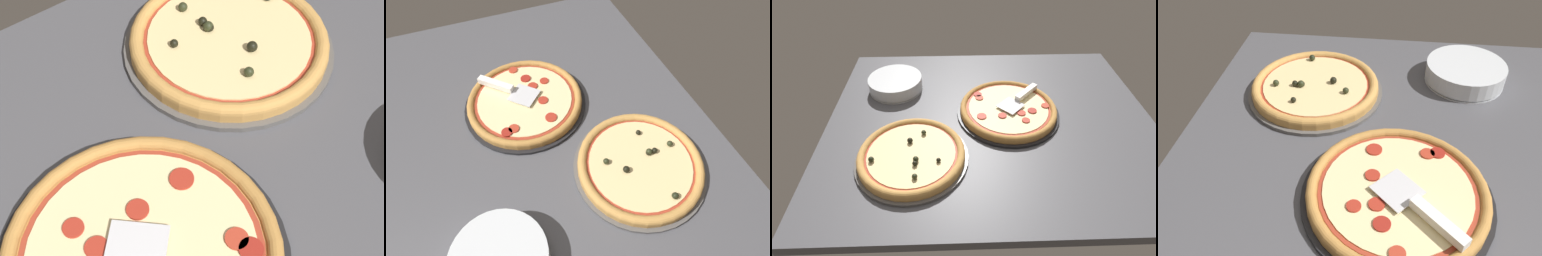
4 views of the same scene
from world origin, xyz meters
The scene contains 7 objects.
ground_plane centered at (0.00, 0.00, -1.80)cm, with size 120.92×98.54×3.60cm, color #4C4C51.
pizza_pan_front centered at (-6.65, -2.65, 0.50)cm, with size 38.58×38.58×1.00cm, color black.
pizza_front centered at (-6.64, -2.64, 2.27)cm, with size 36.26×36.26×2.63cm.
pizza_pan_back centered at (27.46, 20.18, 0.50)cm, with size 36.34×36.34×1.00cm, color #565451.
pizza_back centered at (27.47, 20.19, 2.32)cm, with size 34.16×34.16×3.81cm.
serving_spatula centered at (-13.05, -8.30, 4.44)cm, with size 17.78×18.03×2.00cm.
plate_stack centered at (38.08, -20.67, 2.80)cm, with size 21.95×21.95×5.60cm.
Camera 3 is at (12.91, 86.53, 71.57)cm, focal length 28.00 mm.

